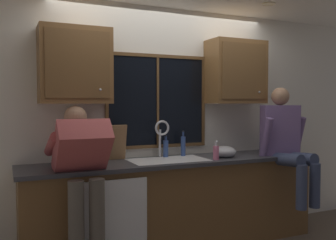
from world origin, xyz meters
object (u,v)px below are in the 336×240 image
object	(u,v)px
person_sitting_on_counter	(286,139)
cutting_board	(115,143)
bottle_tall_clear	(183,146)
soap_dispenser	(216,152)
mixing_bowl	(225,152)
person_standing	(82,170)
bottle_green_glass	(166,148)
knife_block	(98,152)

from	to	relation	value
person_sitting_on_counter	cutting_board	xyz separation A→B (m)	(-1.80, 0.48, -0.00)
person_sitting_on_counter	bottle_tall_clear	bearing A→B (deg)	156.06
soap_dispenser	bottle_tall_clear	xyz separation A→B (m)	(-0.19, 0.38, 0.04)
soap_dispenser	bottle_tall_clear	distance (m)	0.43
mixing_bowl	soap_dispenser	size ratio (longest dim) A/B	1.23
cutting_board	soap_dispenser	xyz separation A→B (m)	(0.95, -0.41, -0.10)
person_sitting_on_counter	soap_dispenser	bearing A→B (deg)	174.88
person_standing	mixing_bowl	xyz separation A→B (m)	(1.58, 0.21, 0.04)
cutting_board	bottle_green_glass	world-z (taller)	cutting_board
knife_block	cutting_board	world-z (taller)	cutting_board
soap_dispenser	bottle_green_glass	bearing A→B (deg)	135.72
person_sitting_on_counter	cutting_board	bearing A→B (deg)	165.04
knife_block	bottle_green_glass	xyz separation A→B (m)	(0.76, 0.08, -0.01)
bottle_tall_clear	person_standing	bearing A→B (deg)	-158.70
person_standing	cutting_board	xyz separation A→B (m)	(0.44, 0.49, 0.17)
knife_block	mixing_bowl	bearing A→B (deg)	-7.48
soap_dispenser	person_sitting_on_counter	bearing A→B (deg)	-5.12
knife_block	bottle_tall_clear	xyz separation A→B (m)	(0.97, 0.08, 0.01)
person_sitting_on_counter	cutting_board	size ratio (longest dim) A/B	3.42
bottle_tall_clear	knife_block	bearing A→B (deg)	-175.19
person_standing	cutting_board	distance (m)	0.68
person_sitting_on_counter	bottle_green_glass	world-z (taller)	person_sitting_on_counter
knife_block	mixing_bowl	size ratio (longest dim) A/B	1.30
cutting_board	bottle_green_glass	bearing A→B (deg)	-1.96
person_standing	knife_block	xyz separation A→B (m)	(0.23, 0.39, 0.10)
knife_block	soap_dispenser	world-z (taller)	knife_block
person_sitting_on_counter	bottle_tall_clear	world-z (taller)	person_sitting_on_counter
person_sitting_on_counter	bottle_tall_clear	distance (m)	1.14
soap_dispenser	bottle_tall_clear	size ratio (longest dim) A/B	0.72
person_sitting_on_counter	bottle_green_glass	xyz separation A→B (m)	(-1.25, 0.46, -0.09)
bottle_green_glass	bottle_tall_clear	distance (m)	0.21
knife_block	soap_dispenser	distance (m)	1.20
person_sitting_on_counter	knife_block	distance (m)	2.04
cutting_board	person_sitting_on_counter	bearing A→B (deg)	-14.96
person_sitting_on_counter	cutting_board	world-z (taller)	person_sitting_on_counter
person_standing	mixing_bowl	world-z (taller)	person_standing
mixing_bowl	bottle_tall_clear	distance (m)	0.46
cutting_board	bottle_tall_clear	size ratio (longest dim) A/B	1.32
mixing_bowl	bottle_tall_clear	world-z (taller)	bottle_tall_clear
person_standing	person_sitting_on_counter	size ratio (longest dim) A/B	1.17
person_standing	knife_block	world-z (taller)	person_standing
knife_block	cutting_board	xyz separation A→B (m)	(0.20, 0.10, 0.07)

